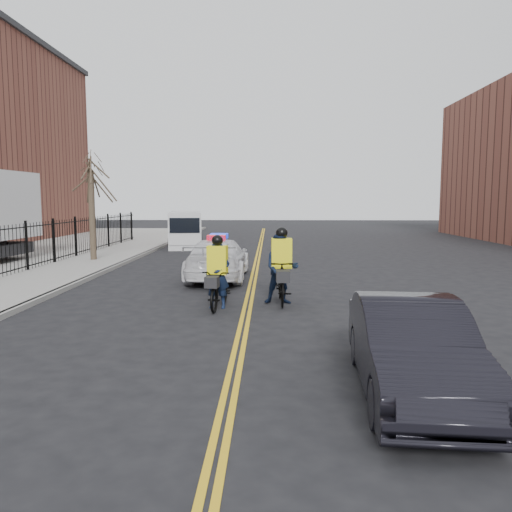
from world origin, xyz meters
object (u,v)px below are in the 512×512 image
object	(u,v)px
dark_sedan	(412,348)
cyclist_near	(218,283)
cargo_van	(186,230)
cyclist_far	(281,274)
police_cruiser	(218,259)

from	to	relation	value
dark_sedan	cyclist_near	bearing A→B (deg)	124.75
cargo_van	cyclist_near	xyz separation A→B (m)	(3.79, -17.43, -0.38)
cyclist_near	cyclist_far	bearing A→B (deg)	25.17
police_cruiser	cyclist_near	bearing A→B (deg)	96.12
police_cruiser	dark_sedan	bearing A→B (deg)	110.59
dark_sedan	cyclist_far	distance (m)	6.78
police_cruiser	cyclist_near	distance (m)	5.01
cyclist_near	police_cruiser	bearing A→B (deg)	101.67
dark_sedan	cyclist_far	xyz separation A→B (m)	(-1.79, 6.54, 0.14)
cyclist_near	cargo_van	bearing A→B (deg)	108.17
dark_sedan	cyclist_far	bearing A→B (deg)	109.36
cyclist_far	police_cruiser	bearing A→B (deg)	115.38
cargo_van	dark_sedan	bearing A→B (deg)	-80.83
cargo_van	cyclist_far	distance (m)	17.71
dark_sedan	cyclist_near	world-z (taller)	cyclist_near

